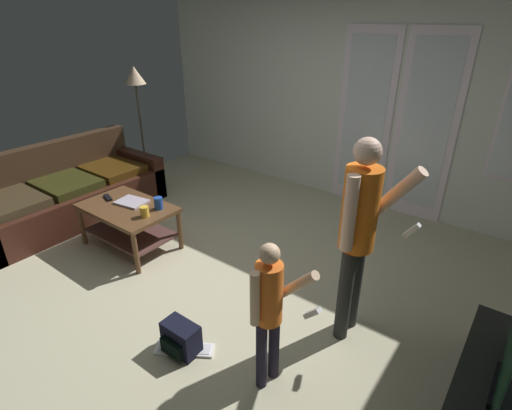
{
  "coord_description": "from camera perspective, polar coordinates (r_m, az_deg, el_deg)",
  "views": [
    {
      "loc": [
        2.25,
        -2.25,
        2.27
      ],
      "look_at": [
        0.7,
        -0.19,
        1.02
      ],
      "focal_mm": 27.59,
      "sensor_mm": 36.0,
      "label": 1
    }
  ],
  "objects": [
    {
      "name": "person_child",
      "position": [
        2.5,
        2.01,
        -14.36
      ],
      "size": [
        0.41,
        0.29,
        1.09
      ],
      "color": "black",
      "rests_on": "ground_plane"
    },
    {
      "name": "ground_plane",
      "position": [
        3.91,
        -6.67,
        -9.86
      ],
      "size": [
        5.56,
        4.99,
        0.02
      ],
      "primitive_type": "cube",
      "color": "#B4AD8D"
    },
    {
      "name": "backpack",
      "position": [
        3.11,
        -10.89,
        -18.44
      ],
      "size": [
        0.28,
        0.2,
        0.24
      ],
      "color": "black",
      "rests_on": "ground_plane"
    },
    {
      "name": "wall_back_with_doors",
      "position": [
        5.26,
        12.95,
        14.17
      ],
      "size": [
        5.56,
        0.09,
        2.55
      ],
      "color": "silver",
      "rests_on": "ground_plane"
    },
    {
      "name": "cup_by_laptop",
      "position": [
        3.99,
        -15.85,
        -0.91
      ],
      "size": [
        0.09,
        0.09,
        0.1
      ],
      "primitive_type": "cylinder",
      "color": "gold",
      "rests_on": "coffee_table"
    },
    {
      "name": "leather_couch",
      "position": [
        5.31,
        -25.86,
        1.32
      ],
      "size": [
        0.95,
        2.23,
        0.86
      ],
      "color": "#391C13",
      "rests_on": "ground_plane"
    },
    {
      "name": "person_adult",
      "position": [
        2.83,
        14.74,
        -3.01
      ],
      "size": [
        0.5,
        0.43,
        1.58
      ],
      "color": "#272827",
      "rests_on": "ground_plane"
    },
    {
      "name": "coffee_table",
      "position": [
        4.34,
        -17.98,
        -1.7
      ],
      "size": [
        0.99,
        0.63,
        0.48
      ],
      "color": "brown",
      "rests_on": "ground_plane"
    },
    {
      "name": "floor_lamp",
      "position": [
        6.03,
        -17.08,
        16.37
      ],
      "size": [
        0.3,
        0.3,
        1.62
      ],
      "color": "#2C3632",
      "rests_on": "ground_plane"
    },
    {
      "name": "laptop_closed",
      "position": [
        4.34,
        -17.59,
        0.44
      ],
      "size": [
        0.34,
        0.28,
        0.02
      ],
      "primitive_type": "cube",
      "rotation": [
        0.0,
        0.0,
        0.16
      ],
      "color": "#B5AAB9",
      "rests_on": "coffee_table"
    },
    {
      "name": "cup_near_edge",
      "position": [
        4.11,
        -13.97,
        0.26
      ],
      "size": [
        0.09,
        0.09,
        0.12
      ],
      "primitive_type": "cylinder",
      "color": "#1B429B",
      "rests_on": "coffee_table"
    },
    {
      "name": "loose_keyboard",
      "position": [
        3.18,
        -10.37,
        -19.85
      ],
      "size": [
        0.44,
        0.35,
        0.02
      ],
      "color": "white",
      "rests_on": "ground_plane"
    },
    {
      "name": "tv_remote_black",
      "position": [
        4.52,
        -20.69,
        1.02
      ],
      "size": [
        0.18,
        0.1,
        0.02
      ],
      "primitive_type": "cube",
      "rotation": [
        0.0,
        0.0,
        -0.31
      ],
      "color": "black",
      "rests_on": "coffee_table"
    }
  ]
}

